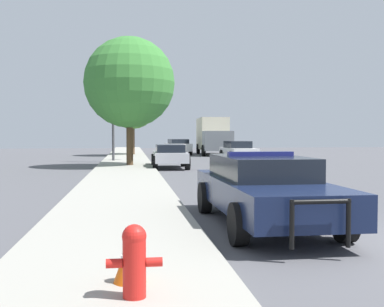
{
  "coord_description": "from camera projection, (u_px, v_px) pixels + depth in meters",
  "views": [
    {
      "loc": [
        -4.87,
        -7.1,
        1.81
      ],
      "look_at": [
        -1.85,
        16.12,
        0.86
      ],
      "focal_mm": 45.0,
      "sensor_mm": 36.0,
      "label": 1
    }
  ],
  "objects": [
    {
      "name": "car_background_oncoming",
      "position": [
        238.0,
        150.0,
        33.89
      ],
      "size": [
        2.08,
        4.54,
        1.31
      ],
      "rotation": [
        0.0,
        0.0,
        3.18
      ],
      "color": "silver",
      "rests_on": "ground_plane"
    },
    {
      "name": "tree_sidewalk_mid",
      "position": [
        129.0,
        83.0,
        25.88
      ],
      "size": [
        4.9,
        4.9,
        6.9
      ],
      "color": "#4C3823",
      "rests_on": "sidewalk_left"
    },
    {
      "name": "sidewalk_left",
      "position": [
        114.0,
        252.0,
        7.08
      ],
      "size": [
        3.0,
        110.0,
        0.13
      ],
      "color": "#99968C",
      "rests_on": "ground_plane"
    },
    {
      "name": "car_background_distant",
      "position": [
        178.0,
        146.0,
        42.47
      ],
      "size": [
        2.22,
        4.58,
        1.36
      ],
      "rotation": [
        0.0,
        0.0,
        0.07
      ],
      "color": "silver",
      "rests_on": "ground_plane"
    },
    {
      "name": "fire_hydrant",
      "position": [
        134.0,
        259.0,
        4.92
      ],
      "size": [
        0.58,
        0.25,
        0.76
      ],
      "color": "red",
      "rests_on": "sidewalk_left"
    },
    {
      "name": "traffic_cone",
      "position": [
        130.0,
        260.0,
        5.44
      ],
      "size": [
        0.37,
        0.37,
        0.51
      ],
      "color": "orange",
      "rests_on": "sidewalk_left"
    },
    {
      "name": "police_car",
      "position": [
        263.0,
        188.0,
        9.56
      ],
      "size": [
        2.11,
        5.46,
        1.45
      ],
      "rotation": [
        0.0,
        0.0,
        3.15
      ],
      "color": "#141E3D",
      "rests_on": "ground_plane"
    },
    {
      "name": "car_background_midblock",
      "position": [
        170.0,
        155.0,
        25.34
      ],
      "size": [
        1.94,
        4.12,
        1.26
      ],
      "rotation": [
        0.0,
        0.0,
        -0.02
      ],
      "color": "#B7B7BC",
      "rests_on": "ground_plane"
    },
    {
      "name": "traffic_light",
      "position": [
        132.0,
        100.0,
        30.5
      ],
      "size": [
        3.21,
        0.35,
        5.5
      ],
      "color": "#424247",
      "rests_on": "sidewalk_left"
    },
    {
      "name": "tree_sidewalk_far",
      "position": [
        132.0,
        104.0,
        39.66
      ],
      "size": [
        4.22,
        4.22,
        6.32
      ],
      "color": "brown",
      "rests_on": "sidewalk_left"
    },
    {
      "name": "box_truck",
      "position": [
        213.0,
        135.0,
        42.22
      ],
      "size": [
        2.86,
        8.05,
        3.23
      ],
      "rotation": [
        0.0,
        0.0,
        3.09
      ],
      "color": "slate",
      "rests_on": "ground_plane"
    }
  ]
}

